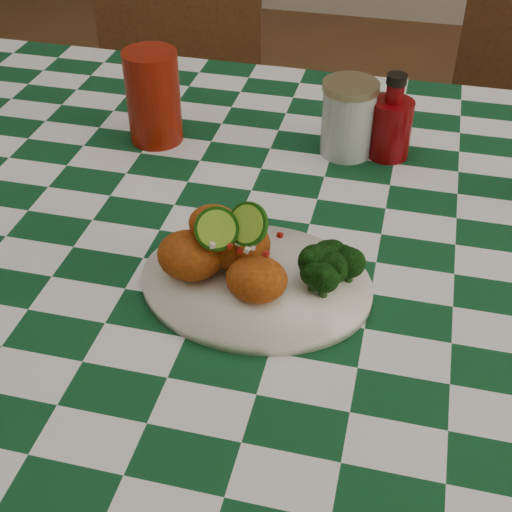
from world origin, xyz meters
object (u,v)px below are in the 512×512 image
(ketchup_bottle, at_px, (392,116))
(wooden_chair_right, at_px, (508,185))
(red_tumbler, at_px, (153,97))
(mason_jar, at_px, (348,119))
(wooden_chair_left, at_px, (177,138))
(dining_table, at_px, (299,402))
(fried_chicken_pile, at_px, (237,244))
(plate, at_px, (256,284))

(ketchup_bottle, distance_m, wooden_chair_right, 0.67)
(red_tumbler, relative_size, mason_jar, 1.26)
(red_tumbler, relative_size, wooden_chair_right, 0.17)
(wooden_chair_left, height_order, wooden_chair_right, wooden_chair_left)
(dining_table, height_order, wooden_chair_left, wooden_chair_left)
(dining_table, relative_size, mason_jar, 13.46)
(red_tumbler, xyz_separation_m, wooden_chair_right, (0.66, 0.52, -0.40))
(fried_chicken_pile, distance_m, mason_jar, 0.38)
(dining_table, height_order, plate, plate)
(fried_chicken_pile, bearing_deg, mason_jar, 76.96)
(plate, height_order, mason_jar, mason_jar)
(wooden_chair_left, bearing_deg, red_tumbler, -84.14)
(red_tumbler, distance_m, ketchup_bottle, 0.39)
(dining_table, bearing_deg, ketchup_bottle, 68.06)
(mason_jar, height_order, wooden_chair_right, wooden_chair_right)
(mason_jar, relative_size, wooden_chair_left, 0.13)
(dining_table, xyz_separation_m, wooden_chair_right, (0.36, 0.70, 0.07))
(plate, xyz_separation_m, fried_chicken_pile, (-0.02, 0.00, 0.06))
(fried_chicken_pile, distance_m, red_tumbler, 0.41)
(mason_jar, bearing_deg, plate, -99.55)
(plate, distance_m, red_tumbler, 0.43)
(fried_chicken_pile, xyz_separation_m, wooden_chair_right, (0.43, 0.86, -0.39))
(ketchup_bottle, distance_m, wooden_chair_left, 0.84)
(plate, relative_size, fried_chicken_pile, 1.86)
(wooden_chair_left, bearing_deg, plate, -75.80)
(wooden_chair_left, distance_m, wooden_chair_right, 0.83)
(fried_chicken_pile, distance_m, wooden_chair_left, 1.04)
(wooden_chair_left, bearing_deg, wooden_chair_right, -13.37)
(wooden_chair_left, relative_size, wooden_chair_right, 1.01)
(dining_table, bearing_deg, red_tumbler, 148.59)
(dining_table, xyz_separation_m, red_tumbler, (-0.30, 0.18, 0.47))
(red_tumbler, bearing_deg, dining_table, -31.41)
(plate, xyz_separation_m, mason_jar, (0.06, 0.37, 0.05))
(plate, distance_m, wooden_chair_left, 1.03)
(dining_table, bearing_deg, plate, -104.81)
(red_tumbler, xyz_separation_m, ketchup_bottle, (0.39, 0.04, -0.01))
(wooden_chair_left, bearing_deg, dining_table, -68.75)
(red_tumbler, bearing_deg, wooden_chair_left, 107.57)
(plate, xyz_separation_m, wooden_chair_right, (0.41, 0.86, -0.33))
(dining_table, distance_m, ketchup_bottle, 0.52)
(mason_jar, xyz_separation_m, wooden_chair_right, (0.34, 0.48, -0.38))
(ketchup_bottle, xyz_separation_m, mason_jar, (-0.07, -0.01, -0.01))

